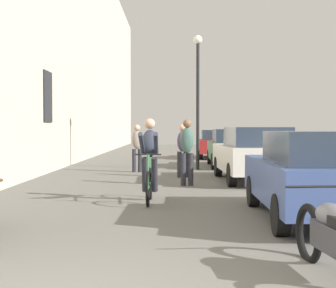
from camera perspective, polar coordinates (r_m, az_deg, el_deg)
name	(u,v)px	position (r m, az deg, el deg)	size (l,w,h in m)	color
building_facade_left	(46,6)	(19.03, -13.40, 14.77)	(0.54, 68.00, 11.63)	#B7AD99
cyclist_on_bicycle	(150,162)	(10.49, -2.07, -2.04)	(0.52, 1.76, 1.74)	black
pedestrian_near	(187,148)	(13.38, 2.14, -0.49)	(0.37, 0.28, 1.74)	#26262D
pedestrian_mid	(183,147)	(15.68, 1.64, -0.39)	(0.38, 0.30, 1.64)	#26262D
pedestrian_far	(137,145)	(17.63, -3.48, -0.16)	(0.37, 0.28, 1.64)	#26262D
street_lamp	(198,85)	(18.80, 3.34, 6.63)	(0.32, 0.32, 4.90)	black
parked_car_nearest	(314,174)	(8.68, 15.92, -3.25)	(1.80, 4.12, 1.46)	#384C84
parked_car_second	(253,153)	(14.66, 9.51, -1.05)	(1.94, 4.37, 1.54)	beige
parked_car_third	(232,147)	(20.16, 7.14, -0.37)	(1.82, 4.19, 1.48)	#23512D
parked_car_fourth	(215,144)	(26.01, 5.29, 0.05)	(1.81, 4.08, 1.43)	maroon
parked_motorcycle	(336,239)	(5.43, 18.25, -9.97)	(0.62, 2.14, 0.92)	black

